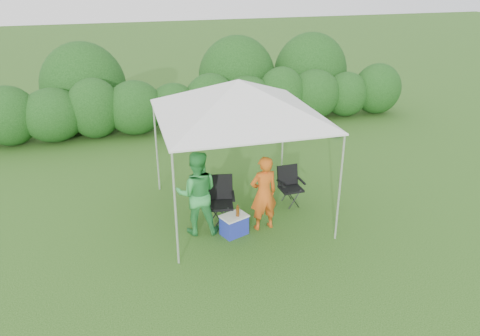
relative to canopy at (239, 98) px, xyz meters
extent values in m
plane|color=#34611F|center=(0.00, -0.50, -2.46)|extent=(70.00, 70.00, 0.00)
ellipsoid|color=#1D4D18|center=(-5.23, 5.50, -1.60)|extent=(1.65, 1.40, 1.73)
cylinder|color=#382616|center=(-5.23, 5.50, -2.31)|extent=(0.12, 0.12, 0.30)
ellipsoid|color=#1D4D18|center=(-4.07, 5.50, -1.67)|extent=(1.80, 1.53, 1.57)
cylinder|color=#382616|center=(-4.07, 5.50, -2.31)|extent=(0.12, 0.12, 0.30)
ellipsoid|color=#1D4D18|center=(-2.90, 5.50, -1.56)|extent=(1.58, 1.34, 1.80)
cylinder|color=#382616|center=(-2.90, 5.50, -2.31)|extent=(0.12, 0.12, 0.30)
ellipsoid|color=#1D4D18|center=(-1.74, 5.50, -1.64)|extent=(1.72, 1.47, 1.65)
cylinder|color=#382616|center=(-1.74, 5.50, -2.31)|extent=(0.12, 0.12, 0.30)
ellipsoid|color=#1D4D18|center=(-0.58, 5.50, -1.71)|extent=(1.50, 1.28, 1.50)
cylinder|color=#382616|center=(-0.58, 5.50, -2.31)|extent=(0.12, 0.12, 0.30)
ellipsoid|color=#1D4D18|center=(0.58, 5.50, -1.60)|extent=(1.65, 1.40, 1.73)
cylinder|color=#382616|center=(0.58, 5.50, -2.31)|extent=(0.12, 0.12, 0.30)
ellipsoid|color=#1D4D18|center=(1.74, 5.50, -1.67)|extent=(1.80, 1.53, 1.57)
cylinder|color=#382616|center=(1.74, 5.50, -2.31)|extent=(0.12, 0.12, 0.30)
ellipsoid|color=#1D4D18|center=(2.90, 5.50, -1.56)|extent=(1.58, 1.34, 1.80)
cylinder|color=#382616|center=(2.90, 5.50, -2.31)|extent=(0.12, 0.12, 0.30)
ellipsoid|color=#1D4D18|center=(4.07, 5.50, -1.64)|extent=(1.72, 1.47, 1.65)
cylinder|color=#382616|center=(4.07, 5.50, -2.31)|extent=(0.12, 0.12, 0.30)
ellipsoid|color=#1D4D18|center=(5.23, 5.50, -1.71)|extent=(1.50, 1.28, 1.50)
cylinder|color=#382616|center=(5.23, 5.50, -2.31)|extent=(0.12, 0.12, 0.30)
ellipsoid|color=#1D4D18|center=(6.39, 5.50, -1.60)|extent=(1.65, 1.40, 1.73)
cylinder|color=#382616|center=(6.39, 5.50, -2.31)|extent=(0.12, 0.12, 0.30)
cylinder|color=silver|center=(-1.50, -1.50, -1.41)|extent=(0.04, 0.04, 2.10)
cylinder|color=silver|center=(1.50, -1.50, -1.41)|extent=(0.04, 0.04, 2.10)
cylinder|color=silver|center=(-1.50, 1.50, -1.41)|extent=(0.04, 0.04, 2.10)
cylinder|color=silver|center=(1.50, 1.50, -1.41)|extent=(0.04, 0.04, 2.10)
cube|color=white|center=(0.00, 0.00, -0.35)|extent=(3.10, 3.10, 0.03)
pyramid|color=white|center=(0.00, 0.00, 0.02)|extent=(3.10, 3.10, 0.70)
cube|color=black|center=(1.17, 0.02, -2.09)|extent=(0.48, 0.45, 0.04)
cube|color=black|center=(1.16, 0.22, -1.84)|extent=(0.46, 0.15, 0.44)
cube|color=black|center=(0.93, 0.01, -1.93)|extent=(0.06, 0.39, 0.03)
cube|color=black|center=(1.41, 0.03, -1.93)|extent=(0.06, 0.39, 0.03)
cylinder|color=black|center=(0.98, -0.18, -2.28)|extent=(0.02, 0.02, 0.37)
cylinder|color=black|center=(1.37, -0.16, -2.28)|extent=(0.02, 0.02, 0.37)
cylinder|color=black|center=(0.96, 0.21, -2.28)|extent=(0.02, 0.02, 0.37)
cylinder|color=black|center=(1.35, 0.23, -2.28)|extent=(0.02, 0.02, 0.37)
cube|color=black|center=(-0.50, -0.38, -2.03)|extent=(0.61, 0.58, 0.05)
cube|color=black|center=(-0.46, -0.16, -1.75)|extent=(0.55, 0.24, 0.51)
cube|color=black|center=(-0.77, -0.32, -1.85)|extent=(0.13, 0.45, 0.03)
cube|color=black|center=(-0.23, -0.43, -1.85)|extent=(0.13, 0.45, 0.03)
cylinder|color=black|center=(-0.76, -0.55, -2.25)|extent=(0.02, 0.02, 0.43)
cylinder|color=black|center=(-0.32, -0.64, -2.25)|extent=(0.02, 0.02, 0.43)
cylinder|color=black|center=(-0.68, -0.11, -2.25)|extent=(0.02, 0.02, 0.43)
cylinder|color=black|center=(-0.24, -0.20, -2.25)|extent=(0.02, 0.02, 0.43)
imported|color=#D25717|center=(0.29, -0.76, -1.70)|extent=(0.60, 0.43, 1.53)
imported|color=green|center=(-0.97, -0.55, -1.62)|extent=(0.91, 0.77, 1.67)
cube|color=#2431A6|center=(-0.32, -0.84, -2.27)|extent=(0.56, 0.48, 0.38)
cube|color=silver|center=(-0.32, -0.84, -2.07)|extent=(0.59, 0.51, 0.03)
cylinder|color=#592D0C|center=(-0.26, -0.88, -1.93)|extent=(0.06, 0.06, 0.24)
cone|color=#F9F41A|center=(3.68, 3.87, -2.29)|extent=(0.41, 0.41, 0.34)
sphere|color=blue|center=(4.02, 3.64, -2.33)|extent=(0.27, 0.27, 0.27)
camera|label=1|loc=(-2.26, -8.37, 2.40)|focal=35.00mm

